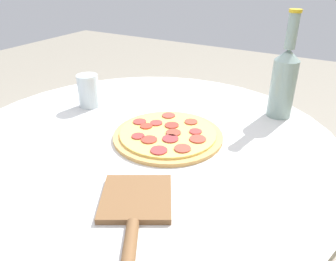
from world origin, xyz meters
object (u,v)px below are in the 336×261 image
Objects in this scene: pizza at (168,135)px; drinking_glass at (88,91)px; beer_bottle at (284,79)px; pizza_paddle at (135,209)px.

drinking_glass is at bearing -100.09° from pizza.
drinking_glass reaches higher than pizza.
beer_bottle is 2.95× the size of drinking_glass.
beer_bottle is (-0.28, 0.21, 0.10)m from pizza.
pizza is 0.32m from drinking_glass.
drinking_glass is at bearing -159.31° from pizza_paddle.
beer_bottle is at bearing 112.99° from drinking_glass.
pizza is 0.37m from beer_bottle.
pizza is 0.29m from pizza_paddle.
beer_bottle reaches higher than pizza_paddle.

